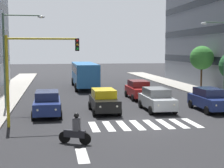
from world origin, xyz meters
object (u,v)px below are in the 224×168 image
at_px(car_3, 47,103).
at_px(street_tree_2, 202,58).
at_px(traffic_light_gantry, 29,66).
at_px(street_lamp_right, 11,50).
at_px(car_0, 210,99).
at_px(car_2, 104,100).
at_px(car_row2_0, 139,89).
at_px(bus_behind_traffic, 84,73).
at_px(car_1, 157,99).
at_px(street_lamp_left, 221,53).
at_px(motorcycle_with_rider, 75,131).

bearing_deg(car_3, street_tree_2, -146.59).
height_order(traffic_light_gantry, street_lamp_right, street_lamp_right).
distance_m(car_0, car_2, 8.04).
xyz_separation_m(car_row2_0, traffic_light_gantry, (9.36, 10.17, 2.82)).
bearing_deg(car_3, car_0, 179.00).
bearing_deg(street_tree_2, bus_behind_traffic, -25.67).
bearing_deg(car_1, bus_behind_traffic, -76.07).
bearing_deg(car_0, street_lamp_left, -126.70).
bearing_deg(motorcycle_with_rider, car_1, -129.52).
bearing_deg(street_tree_2, motorcycle_with_rider, 51.02).
xyz_separation_m(car_0, street_lamp_left, (-2.72, -3.65, 3.48)).
height_order(car_3, traffic_light_gantry, traffic_light_gantry).
distance_m(car_3, street_lamp_left, 15.64).
height_order(bus_behind_traffic, street_lamp_left, street_lamp_left).
bearing_deg(street_lamp_right, traffic_light_gantry, 105.32).
xyz_separation_m(car_1, street_tree_2, (-8.28, -10.39, 2.84)).
xyz_separation_m(car_0, car_row2_0, (3.76, -7.07, 0.00)).
bearing_deg(bus_behind_traffic, car_2, 90.00).
bearing_deg(car_row2_0, bus_behind_traffic, -66.84).
relative_size(car_3, motorcycle_with_rider, 2.83).
height_order(car_row2_0, street_lamp_right, street_lamp_right).
distance_m(car_3, street_tree_2, 19.93).
bearing_deg(street_lamp_right, car_3, 132.22).
relative_size(car_1, street_lamp_right, 0.61).
relative_size(car_2, traffic_light_gantry, 0.81).
xyz_separation_m(car_0, street_tree_2, (-4.33, -11.07, 2.84)).
bearing_deg(traffic_light_gantry, car_0, -166.74).
height_order(motorcycle_with_rider, street_tree_2, street_tree_2).
relative_size(car_0, car_1, 1.00).
height_order(car_3, street_lamp_right, street_lamp_right).
xyz_separation_m(car_1, car_row2_0, (-0.20, -6.40, 0.00)).
xyz_separation_m(car_1, motorcycle_with_rider, (6.68, 8.09, -0.24)).
bearing_deg(car_0, car_3, -1.00).
relative_size(bus_behind_traffic, street_tree_2, 2.15).
xyz_separation_m(traffic_light_gantry, street_lamp_right, (1.72, -6.28, 0.91)).
bearing_deg(car_3, traffic_light_gantry, 73.46).
distance_m(car_0, street_lamp_right, 15.63).
bearing_deg(street_lamp_left, bus_behind_traffic, -51.22).
height_order(car_1, car_3, same).
bearing_deg(car_2, traffic_light_gantry, 37.04).
bearing_deg(motorcycle_with_rider, street_lamp_left, -140.35).
bearing_deg(car_2, motorcycle_with_rider, 72.18).
distance_m(car_0, motorcycle_with_rider, 12.97).
bearing_deg(street_lamp_right, car_0, 167.86).
bearing_deg(car_1, car_2, -1.28).
bearing_deg(car_row2_0, car_3, 39.31).
bearing_deg(street_tree_2, car_0, 68.65).
bearing_deg(car_1, car_0, 170.27).
bearing_deg(traffic_light_gantry, street_lamp_left, -156.93).
distance_m(car_0, street_tree_2, 12.22).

